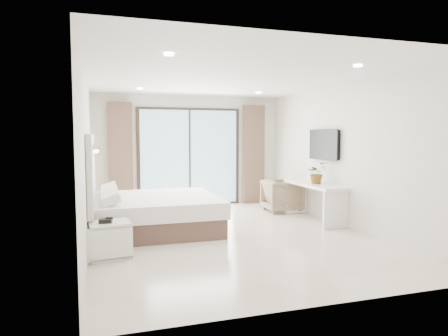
{
  "coord_description": "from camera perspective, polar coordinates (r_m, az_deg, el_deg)",
  "views": [
    {
      "loc": [
        -2.1,
        -6.56,
        1.73
      ],
      "look_at": [
        0.06,
        0.4,
        1.14
      ],
      "focal_mm": 32.0,
      "sensor_mm": 36.0,
      "label": 1
    }
  ],
  "objects": [
    {
      "name": "console_desk",
      "position": [
        8.32,
        12.8,
        -3.49
      ],
      "size": [
        0.54,
        1.72,
        0.77
      ],
      "color": "white",
      "rests_on": "ground"
    },
    {
      "name": "armchair",
      "position": [
        9.22,
        8.33,
        -3.71
      ],
      "size": [
        0.76,
        0.81,
        0.8
      ],
      "primitive_type": "imported",
      "rotation": [
        0.0,
        0.0,
        1.52
      ],
      "color": "#957B61",
      "rests_on": "ground"
    },
    {
      "name": "nightstand",
      "position": [
        5.96,
        -16.0,
        -9.85
      ],
      "size": [
        0.61,
        0.53,
        0.51
      ],
      "rotation": [
        0.0,
        0.0,
        0.12
      ],
      "color": "white",
      "rests_on": "ground"
    },
    {
      "name": "plant",
      "position": [
        8.21,
        13.09,
        -1.0
      ],
      "size": [
        0.48,
        0.51,
        0.34
      ],
      "primitive_type": "imported",
      "rotation": [
        0.0,
        0.0,
        0.24
      ],
      "color": "#33662D",
      "rests_on": "console_desk"
    },
    {
      "name": "bed",
      "position": [
        7.43,
        -9.99,
        -6.32
      ],
      "size": [
        2.23,
        2.13,
        0.76
      ],
      "color": "brown",
      "rests_on": "ground"
    },
    {
      "name": "room_shell",
      "position": [
        7.63,
        -2.84,
        3.52
      ],
      "size": [
        4.62,
        6.22,
        2.72
      ],
      "color": "silver",
      "rests_on": "ground"
    },
    {
      "name": "ground",
      "position": [
        7.1,
        0.48,
        -9.46
      ],
      "size": [
        6.2,
        6.2,
        0.0
      ],
      "primitive_type": "plane",
      "color": "beige",
      "rests_on": "ground"
    },
    {
      "name": "phone",
      "position": [
        5.86,
        -16.53,
        -7.24
      ],
      "size": [
        0.2,
        0.16,
        0.06
      ],
      "primitive_type": "cube",
      "rotation": [
        0.0,
        0.0,
        -0.16
      ],
      "color": "black",
      "rests_on": "nightstand"
    }
  ]
}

